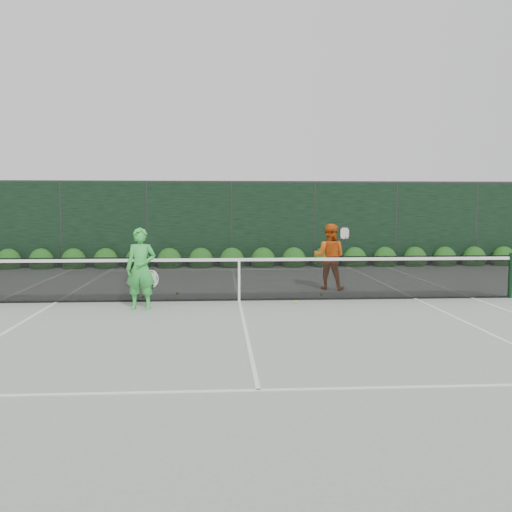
{
  "coord_description": "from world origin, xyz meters",
  "views": [
    {
      "loc": [
        -0.45,
        -12.9,
        2.16
      ],
      "look_at": [
        0.41,
        0.3,
        1.0
      ],
      "focal_mm": 40.0,
      "sensor_mm": 36.0,
      "label": 1
    }
  ],
  "objects": [
    {
      "name": "player_man",
      "position": [
        2.4,
        1.65,
        0.86
      ],
      "size": [
        1.0,
        0.89,
        1.71
      ],
      "rotation": [
        0.0,
        0.0,
        2.79
      ],
      "color": "#D65312",
      "rests_on": "ground"
    },
    {
      "name": "tennis_balls",
      "position": [
        -0.12,
        0.42,
        0.03
      ],
      "size": [
        4.32,
        1.52,
        0.07
      ],
      "color": "#ADD930",
      "rests_on": "ground"
    },
    {
      "name": "hedge_row",
      "position": [
        -0.0,
        7.15,
        0.23
      ],
      "size": [
        31.66,
        0.65,
        0.94
      ],
      "color": "#10360E",
      "rests_on": "ground"
    },
    {
      "name": "ground",
      "position": [
        0.0,
        0.0,
        0.0
      ],
      "size": [
        80.0,
        80.0,
        0.0
      ],
      "primitive_type": "plane",
      "color": "gray",
      "rests_on": "ground"
    },
    {
      "name": "court_lines",
      "position": [
        0.0,
        0.0,
        0.01
      ],
      "size": [
        11.03,
        23.83,
        0.01
      ],
      "color": "white",
      "rests_on": "ground"
    },
    {
      "name": "player_woman",
      "position": [
        -2.09,
        -0.92,
        0.85
      ],
      "size": [
        0.68,
        0.47,
        1.71
      ],
      "rotation": [
        0.0,
        0.0,
        -0.09
      ],
      "color": "green",
      "rests_on": "ground"
    },
    {
      "name": "windscreen_fence",
      "position": [
        0.0,
        -2.71,
        1.51
      ],
      "size": [
        32.0,
        21.07,
        3.06
      ],
      "color": "black",
      "rests_on": "ground"
    },
    {
      "name": "tennis_net",
      "position": [
        -0.02,
        0.0,
        0.53
      ],
      "size": [
        12.9,
        0.1,
        1.07
      ],
      "color": "black",
      "rests_on": "ground"
    }
  ]
}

